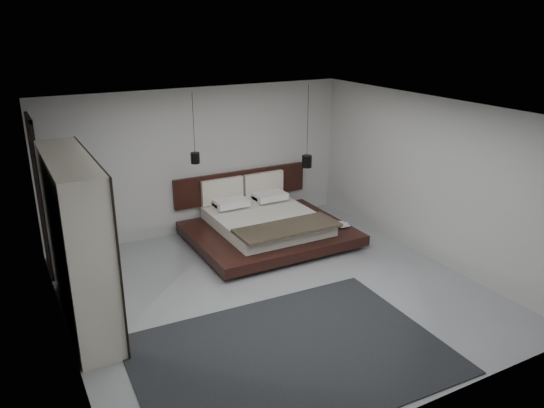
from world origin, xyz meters
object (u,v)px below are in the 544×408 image
pendant_left (195,158)px  rug (291,355)px  pendant_right (307,161)px  bed (266,225)px  lattice_screen (40,197)px  wardrobe (78,243)px

pendant_left → rug: bearing=-94.0°
pendant_right → bed: bearing=-158.6°
pendant_right → rug: size_ratio=0.43×
lattice_screen → pendant_left: size_ratio=2.06×
lattice_screen → pendant_left: pendant_left is taller
rug → bed: bearing=67.0°
wardrobe → rug: wardrobe is taller
lattice_screen → pendant_right: (4.97, -0.08, -0.02)m
pendant_right → rug: (-2.63, -3.89, -1.27)m
wardrobe → pendant_right: bearing=21.2°
bed → wardrobe: bearing=-158.9°
wardrobe → bed: bearing=21.1°
pendant_right → wardrobe: (-4.72, -1.83, -0.10)m
lattice_screen → bed: (3.79, -0.55, -1.01)m
wardrobe → rug: 3.16m
bed → pendant_right: 1.61m
bed → lattice_screen: bearing=171.8°
pendant_left → wardrobe: size_ratio=0.52×
pendant_right → wardrobe: size_ratio=0.68×
lattice_screen → pendant_right: pendant_right is taller
pendant_left → rug: pendant_left is taller
pendant_left → wardrobe: pendant_left is taller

